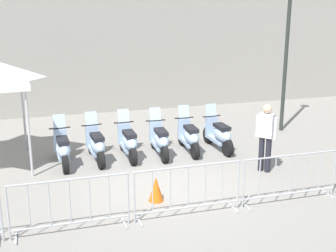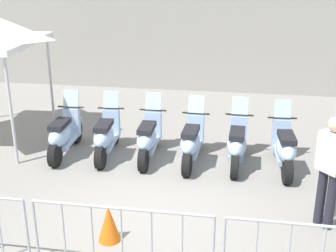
{
  "view_description": "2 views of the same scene",
  "coord_description": "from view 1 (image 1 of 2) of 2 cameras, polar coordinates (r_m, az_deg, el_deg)",
  "views": [
    {
      "loc": [
        -3.36,
        -9.3,
        4.23
      ],
      "look_at": [
        0.7,
        1.64,
        0.91
      ],
      "focal_mm": 48.44,
      "sensor_mm": 36.0,
      "label": 1
    },
    {
      "loc": [
        0.88,
        -6.08,
        3.71
      ],
      "look_at": [
        0.1,
        1.81,
        0.8
      ],
      "focal_mm": 47.33,
      "sensor_mm": 36.0,
      "label": 2
    }
  ],
  "objects": [
    {
      "name": "ground_plane",
      "position": [
        10.75,
        -0.48,
        -7.28
      ],
      "size": [
        120.0,
        120.0,
        0.0
      ],
      "primitive_type": "plane",
      "color": "gray"
    },
    {
      "name": "motorcycle_0",
      "position": [
        12.03,
        -13.11,
        -2.84
      ],
      "size": [
        0.56,
        1.72,
        1.24
      ],
      "color": "black",
      "rests_on": "ground"
    },
    {
      "name": "motorcycle_1",
      "position": [
        12.16,
        -9.02,
        -2.41
      ],
      "size": [
        0.56,
        1.72,
        1.24
      ],
      "color": "black",
      "rests_on": "ground"
    },
    {
      "name": "motorcycle_2",
      "position": [
        12.31,
        -5.03,
        -2.04
      ],
      "size": [
        0.56,
        1.72,
        1.24
      ],
      "color": "black",
      "rests_on": "ground"
    },
    {
      "name": "motorcycle_3",
      "position": [
        12.44,
        -1.04,
        -1.79
      ],
      "size": [
        0.58,
        1.73,
        1.24
      ],
      "color": "black",
      "rests_on": "ground"
    },
    {
      "name": "motorcycle_4",
      "position": [
        12.74,
        2.68,
        -1.38
      ],
      "size": [
        0.57,
        1.73,
        1.24
      ],
      "color": "black",
      "rests_on": "ground"
    },
    {
      "name": "motorcycle_5",
      "position": [
        12.99,
        6.43,
        -1.11
      ],
      "size": [
        0.56,
        1.72,
        1.24
      ],
      "color": "black",
      "rests_on": "ground"
    },
    {
      "name": "barrier_segment_1",
      "position": [
        8.66,
        -12.2,
        -9.82
      ],
      "size": [
        2.21,
        0.57,
        1.07
      ],
      "color": "#B2B5B7",
      "rests_on": "ground"
    },
    {
      "name": "barrier_segment_2",
      "position": [
        9.07,
        2.52,
        -8.21
      ],
      "size": [
        2.21,
        0.57,
        1.07
      ],
      "color": "#B2B5B7",
      "rests_on": "ground"
    },
    {
      "name": "barrier_segment_3",
      "position": [
        10.01,
        15.1,
        -6.4
      ],
      "size": [
        2.21,
        0.57,
        1.07
      ],
      "color": "#B2B5B7",
      "rests_on": "ground"
    },
    {
      "name": "street_lamp",
      "position": [
        14.84,
        14.96,
        13.16
      ],
      "size": [
        0.36,
        0.36,
        6.1
      ],
      "color": "#2D332D",
      "rests_on": "ground"
    },
    {
      "name": "officer_near_row_end",
      "position": [
        11.45,
        12.22,
        -0.98
      ],
      "size": [
        0.39,
        0.46,
        1.73
      ],
      "color": "#23232D",
      "rests_on": "ground"
    },
    {
      "name": "traffic_cone",
      "position": [
        9.8,
        -1.52,
        -7.92
      ],
      "size": [
        0.32,
        0.32,
        0.55
      ],
      "primitive_type": "cone",
      "color": "orange",
      "rests_on": "ground"
    }
  ]
}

